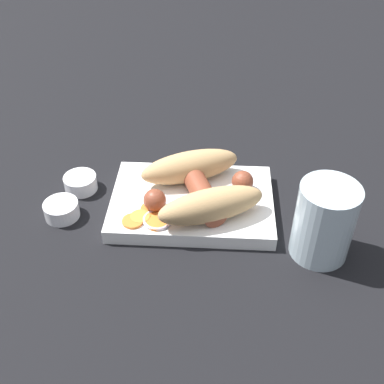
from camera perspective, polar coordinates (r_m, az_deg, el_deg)
ground_plane at (r=0.74m, az=0.00°, el=-1.94°), size 3.00×3.00×0.00m
food_tray at (r=0.73m, az=0.00°, el=-1.28°), size 0.24×0.17×0.02m
bread_roll at (r=0.71m, az=0.96°, el=0.85°), size 0.20×0.19×0.05m
sausage at (r=0.71m, az=0.92°, el=0.17°), size 0.16×0.14×0.03m
pickled_veggies at (r=0.69m, az=-4.97°, el=-3.13°), size 0.08×0.07×0.00m
condiment_cup_near at (r=0.79m, az=-13.05°, el=0.99°), size 0.05×0.05×0.02m
condiment_cup_far at (r=0.75m, az=-15.19°, el=-2.12°), size 0.05×0.05×0.02m
drink_glass at (r=0.66m, az=15.39°, el=-3.39°), size 0.08×0.08×0.11m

